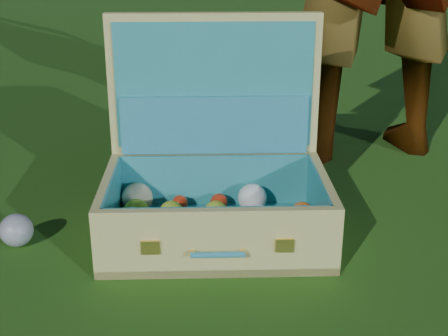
# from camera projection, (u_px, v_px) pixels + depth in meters

# --- Properties ---
(ground) EXTENTS (60.00, 60.00, 0.00)m
(ground) POSITION_uv_depth(u_px,v_px,m) (222.00, 285.00, 1.32)
(ground) COLOR #215114
(ground) RESTS_ON ground
(stray_ball) EXTENTS (0.08, 0.08, 0.08)m
(stray_ball) POSITION_uv_depth(u_px,v_px,m) (16.00, 230.00, 1.46)
(stray_ball) COLOR teal
(stray_ball) RESTS_ON ground
(suitcase) EXTENTS (0.62, 0.53, 0.51)m
(suitcase) POSITION_uv_depth(u_px,v_px,m) (213.00, 175.00, 1.51)
(suitcase) COLOR #D7CD74
(suitcase) RESTS_ON ground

